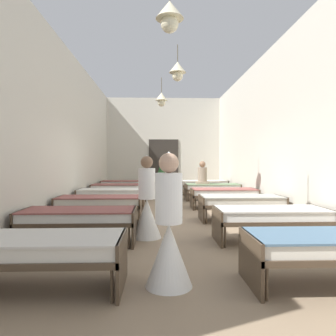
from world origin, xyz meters
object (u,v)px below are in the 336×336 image
bed_right_row_5 (204,184)px  bed_left_row_3 (111,194)px  bed_right_row_1 (271,216)px  bed_right_row_2 (241,202)px  potted_plant (162,175)px  bed_right_row_0 (333,246)px  bed_left_row_1 (79,217)px  bed_left_row_2 (99,202)px  bed_right_row_4 (212,188)px  bed_left_row_0 (35,249)px  bed_left_row_5 (125,184)px  bed_right_row_3 (224,193)px  nurse_near_aisle (169,239)px  patient_seated_primary (202,175)px  nurse_mid_aisle (147,208)px  bed_left_row_4 (119,188)px

bed_right_row_5 → bed_left_row_3: bearing=-130.6°
bed_right_row_1 → bed_right_row_2: bearing=90.0°
potted_plant → bed_right_row_0: bearing=-79.8°
bed_left_row_1 → bed_right_row_5: 8.27m
bed_left_row_2 → potted_plant: bearing=75.8°
bed_right_row_4 → bed_left_row_0: bearing=-113.2°
bed_left_row_2 → bed_right_row_4: 5.01m
bed_left_row_1 → bed_left_row_3: size_ratio=1.00×
bed_left_row_0 → bed_right_row_4: size_ratio=1.00×
bed_left_row_5 → bed_right_row_1: bearing=-66.8°
bed_right_row_1 → bed_right_row_3: (0.00, 3.80, 0.00)m
bed_left_row_3 → nurse_near_aisle: nurse_near_aisle is taller
bed_left_row_0 → patient_seated_primary: patient_seated_primary is taller
bed_right_row_3 → nurse_near_aisle: size_ratio=1.28×
bed_left_row_1 → bed_left_row_5: bearing=90.0°
patient_seated_primary → nurse_near_aisle: bearing=-101.0°
bed_left_row_0 → potted_plant: (1.50, 9.75, 0.37)m
nurse_near_aisle → potted_plant: 9.71m
bed_left_row_5 → patient_seated_primary: patient_seated_primary is taller
bed_right_row_2 → nurse_mid_aisle: size_ratio=1.28×
bed_right_row_1 → bed_left_row_4: (-3.26, 5.70, 0.00)m
bed_left_row_0 → bed_left_row_1: bearing=90.0°
bed_left_row_3 → patient_seated_primary: size_ratio=2.37×
bed_right_row_1 → bed_right_row_5: (0.00, 7.60, 0.00)m
bed_left_row_1 → bed_right_row_2: 3.77m
nurse_mid_aisle → bed_right_row_1: bearing=101.7°
bed_left_row_0 → bed_left_row_4: bearing=90.0°
bed_right_row_0 → nurse_mid_aisle: 3.09m
bed_left_row_2 → bed_left_row_5: 5.70m
bed_left_row_4 → patient_seated_primary: size_ratio=2.37×
bed_right_row_3 → patient_seated_primary: size_ratio=2.37×
bed_right_row_1 → bed_left_row_3: (-3.26, 3.80, 0.00)m
bed_right_row_4 → nurse_mid_aisle: bearing=-111.7°
bed_right_row_1 → patient_seated_primary: bearing=93.5°
bed_left_row_4 → bed_right_row_5: size_ratio=1.00×
bed_left_row_0 → bed_right_row_1: 3.77m
bed_right_row_2 → bed_left_row_0: bearing=-130.6°
bed_left_row_4 → bed_right_row_4: size_ratio=1.00×
bed_left_row_2 → bed_right_row_3: size_ratio=1.00×
bed_right_row_0 → bed_right_row_2: same height
bed_left_row_0 → nurse_mid_aisle: bearing=63.2°
bed_left_row_1 → potted_plant: potted_plant is taller
bed_right_row_1 → bed_right_row_5: same height
bed_right_row_4 → bed_right_row_5: (0.00, 1.90, 0.00)m
bed_left_row_4 → patient_seated_primary: bearing=0.1°
bed_left_row_2 → potted_plant: (1.50, 5.95, 0.37)m
bed_right_row_2 → bed_right_row_1: bearing=-90.0°
bed_left_row_3 → nurse_near_aisle: (1.44, -5.66, 0.09)m
bed_right_row_0 → bed_left_row_5: (-3.26, 9.50, 0.00)m
bed_right_row_1 → bed_right_row_4: 5.70m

